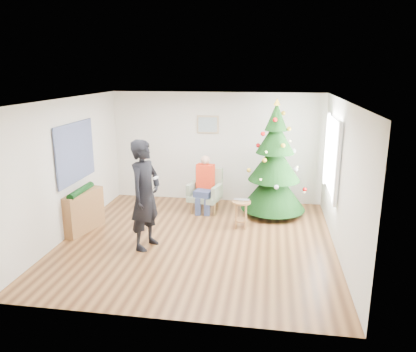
% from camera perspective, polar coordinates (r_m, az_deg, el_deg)
% --- Properties ---
extents(floor, '(5.00, 5.00, 0.00)m').
position_cam_1_polar(floor, '(7.70, -1.45, -9.05)').
color(floor, brown).
rests_on(floor, ground).
extents(ceiling, '(5.00, 5.00, 0.00)m').
position_cam_1_polar(ceiling, '(7.05, -1.59, 10.63)').
color(ceiling, white).
rests_on(ceiling, wall_back).
extents(wall_back, '(5.00, 0.00, 5.00)m').
position_cam_1_polar(wall_back, '(9.68, 1.17, 4.02)').
color(wall_back, silver).
rests_on(wall_back, floor).
extents(wall_front, '(5.00, 0.00, 5.00)m').
position_cam_1_polar(wall_front, '(4.95, -6.81, -6.83)').
color(wall_front, silver).
rests_on(wall_front, floor).
extents(wall_left, '(0.00, 5.00, 5.00)m').
position_cam_1_polar(wall_left, '(8.09, -19.20, 1.03)').
color(wall_left, silver).
rests_on(wall_left, floor).
extents(wall_right, '(0.00, 5.00, 5.00)m').
position_cam_1_polar(wall_right, '(7.25, 18.29, -0.43)').
color(wall_right, silver).
rests_on(wall_right, floor).
extents(window_panel, '(0.04, 1.30, 1.40)m').
position_cam_1_polar(window_panel, '(8.17, 17.14, 2.76)').
color(window_panel, white).
rests_on(window_panel, wall_right).
extents(curtains, '(0.05, 1.75, 1.50)m').
position_cam_1_polar(curtains, '(8.16, 16.93, 2.77)').
color(curtains, white).
rests_on(curtains, wall_right).
extents(christmas_tree, '(1.40, 1.40, 2.54)m').
position_cam_1_polar(christmas_tree, '(8.83, 9.33, 1.72)').
color(christmas_tree, '#3F2816').
rests_on(christmas_tree, floor).
extents(stool, '(0.38, 0.38, 0.57)m').
position_cam_1_polar(stool, '(8.20, 4.67, -5.37)').
color(stool, brown).
rests_on(stool, floor).
extents(laptop, '(0.31, 0.20, 0.02)m').
position_cam_1_polar(laptop, '(8.11, 4.72, -3.45)').
color(laptop, silver).
rests_on(laptop, stool).
extents(armchair, '(0.79, 0.76, 0.96)m').
position_cam_1_polar(armchair, '(9.14, -0.34, -2.77)').
color(armchair, gray).
rests_on(armchair, floor).
extents(seated_person, '(0.44, 0.59, 1.26)m').
position_cam_1_polar(seated_person, '(9.01, -0.48, -1.09)').
color(seated_person, navy).
rests_on(seated_person, armchair).
extents(standing_man, '(0.66, 0.82, 1.96)m').
position_cam_1_polar(standing_man, '(7.19, -8.82, -2.64)').
color(standing_man, black).
rests_on(standing_man, floor).
extents(game_controller, '(0.07, 0.13, 0.04)m').
position_cam_1_polar(game_controller, '(7.01, -7.37, -0.26)').
color(game_controller, white).
rests_on(game_controller, standing_man).
extents(console, '(0.52, 1.04, 0.80)m').
position_cam_1_polar(console, '(8.38, -17.23, -4.78)').
color(console, brown).
rests_on(console, floor).
extents(garland, '(0.14, 0.90, 0.14)m').
position_cam_1_polar(garland, '(8.25, -17.45, -2.03)').
color(garland, black).
rests_on(garland, console).
extents(tapestry, '(0.03, 1.50, 1.15)m').
position_cam_1_polar(tapestry, '(8.28, -18.15, 3.19)').
color(tapestry, black).
rests_on(tapestry, wall_left).
extents(framed_picture, '(0.52, 0.05, 0.42)m').
position_cam_1_polar(framed_picture, '(9.58, -0.03, 7.25)').
color(framed_picture, tan).
rests_on(framed_picture, wall_back).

